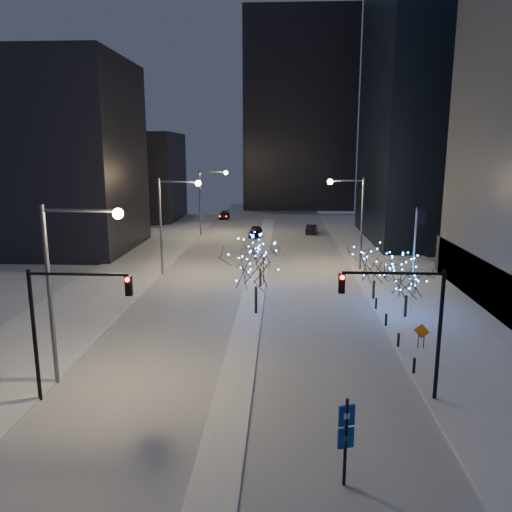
# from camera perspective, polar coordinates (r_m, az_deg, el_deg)

# --- Properties ---
(ground) EXTENTS (160.00, 160.00, 0.00)m
(ground) POSITION_cam_1_polar(r_m,az_deg,el_deg) (26.64, -2.83, -16.64)
(ground) COLOR silver
(ground) RESTS_ON ground
(road) EXTENTS (20.00, 130.00, 0.02)m
(road) POSITION_cam_1_polar(r_m,az_deg,el_deg) (59.69, 0.55, -0.39)
(road) COLOR #B0B5BF
(road) RESTS_ON ground
(median) EXTENTS (2.00, 80.00, 0.15)m
(median) POSITION_cam_1_polar(r_m,az_deg,el_deg) (54.81, 0.33, -1.44)
(median) COLOR silver
(median) RESTS_ON ground
(east_sidewalk) EXTENTS (10.00, 90.00, 0.15)m
(east_sidewalk) POSITION_cam_1_polar(r_m,az_deg,el_deg) (46.79, 18.46, -4.41)
(east_sidewalk) COLOR silver
(east_sidewalk) RESTS_ON ground
(west_sidewalk) EXTENTS (8.00, 90.00, 0.15)m
(west_sidewalk) POSITION_cam_1_polar(r_m,az_deg,el_deg) (48.00, -17.24, -3.92)
(west_sidewalk) COLOR silver
(west_sidewalk) RESTS_ON ground
(filler_west_near) EXTENTS (22.00, 18.00, 24.00)m
(filler_west_near) POSITION_cam_1_polar(r_m,az_deg,el_deg) (70.24, -23.12, 10.38)
(filler_west_near) COLOR black
(filler_west_near) RESTS_ON ground
(filler_west_far) EXTENTS (18.00, 16.00, 16.00)m
(filler_west_far) POSITION_cam_1_polar(r_m,az_deg,el_deg) (97.64, -14.13, 8.78)
(filler_west_far) COLOR black
(filler_west_far) RESTS_ON ground
(horizon_block) EXTENTS (24.00, 14.00, 42.00)m
(horizon_block) POSITION_cam_1_polar(r_m,az_deg,el_deg) (115.62, 4.93, 15.97)
(horizon_block) COLOR black
(horizon_block) RESTS_ON ground
(street_lamp_w_near) EXTENTS (4.40, 0.56, 10.00)m
(street_lamp_w_near) POSITION_cam_1_polar(r_m,az_deg,el_deg) (28.42, -20.78, -1.54)
(street_lamp_w_near) COLOR #595E66
(street_lamp_w_near) RESTS_ON ground
(street_lamp_w_mid) EXTENTS (4.40, 0.56, 10.00)m
(street_lamp_w_mid) POSITION_cam_1_polar(r_m,az_deg,el_deg) (51.93, -9.76, 4.85)
(street_lamp_w_mid) COLOR #595E66
(street_lamp_w_mid) RESTS_ON ground
(street_lamp_w_far) EXTENTS (4.40, 0.56, 10.00)m
(street_lamp_w_far) POSITION_cam_1_polar(r_m,az_deg,el_deg) (76.39, -5.65, 7.17)
(street_lamp_w_far) COLOR #595E66
(street_lamp_w_far) RESTS_ON ground
(street_lamp_east) EXTENTS (3.90, 0.56, 10.00)m
(street_lamp_east) POSITION_cam_1_polar(r_m,az_deg,el_deg) (54.17, 11.09, 5.03)
(street_lamp_east) COLOR #595E66
(street_lamp_east) RESTS_ON ground
(traffic_signal_west) EXTENTS (5.26, 0.43, 7.00)m
(traffic_signal_west) POSITION_cam_1_polar(r_m,az_deg,el_deg) (26.91, -21.23, -6.15)
(traffic_signal_west) COLOR black
(traffic_signal_west) RESTS_ON ground
(traffic_signal_east) EXTENTS (5.26, 0.43, 7.00)m
(traffic_signal_east) POSITION_cam_1_polar(r_m,az_deg,el_deg) (26.34, 17.14, -6.24)
(traffic_signal_east) COLOR black
(traffic_signal_east) RESTS_ON ground
(flagpoles) EXTENTS (1.35, 2.60, 8.00)m
(flagpoles) POSITION_cam_1_polar(r_m,az_deg,el_deg) (42.70, 17.72, 0.64)
(flagpoles) COLOR silver
(flagpoles) RESTS_ON east_sidewalk
(bollards) EXTENTS (0.16, 12.16, 0.90)m
(bollards) POSITION_cam_1_polar(r_m,az_deg,el_deg) (36.24, 15.27, -8.08)
(bollards) COLOR black
(bollards) RESTS_ON east_sidewalk
(car_near) EXTENTS (2.09, 4.81, 1.62)m
(car_near) POSITION_cam_1_polar(r_m,az_deg,el_deg) (75.66, -0.05, 2.85)
(car_near) COLOR black
(car_near) RESTS_ON ground
(car_mid) EXTENTS (2.20, 4.63, 1.47)m
(car_mid) POSITION_cam_1_polar(r_m,az_deg,el_deg) (78.85, 6.38, 3.08)
(car_mid) COLOR black
(car_mid) RESTS_ON ground
(car_far) EXTENTS (2.00, 4.69, 1.35)m
(car_far) POSITION_cam_1_polar(r_m,az_deg,el_deg) (96.14, -3.65, 4.68)
(car_far) COLOR black
(car_far) RESTS_ON ground
(holiday_tree_median_near) EXTENTS (5.82, 5.82, 6.22)m
(holiday_tree_median_near) POSITION_cam_1_polar(r_m,az_deg,el_deg) (38.69, -0.01, -0.89)
(holiday_tree_median_near) COLOR black
(holiday_tree_median_near) RESTS_ON median
(holiday_tree_median_far) EXTENTS (5.24, 5.24, 5.05)m
(holiday_tree_median_far) POSITION_cam_1_polar(r_m,az_deg,el_deg) (46.64, 0.51, 0.36)
(holiday_tree_median_far) COLOR black
(holiday_tree_median_far) RESTS_ON median
(holiday_tree_plaza_near) EXTENTS (4.04, 4.04, 4.74)m
(holiday_tree_plaza_near) POSITION_cam_1_polar(r_m,az_deg,el_deg) (39.77, 16.92, -2.44)
(holiday_tree_plaza_near) COLOR black
(holiday_tree_plaza_near) RESTS_ON east_sidewalk
(holiday_tree_plaza_far) EXTENTS (4.34, 4.34, 5.03)m
(holiday_tree_plaza_far) POSITION_cam_1_polar(r_m,az_deg,el_deg) (43.97, 13.44, -0.79)
(holiday_tree_plaza_far) COLOR black
(holiday_tree_plaza_far) RESTS_ON east_sidewalk
(wayfinding_sign) EXTENTS (0.64, 0.28, 3.65)m
(wayfinding_sign) POSITION_cam_1_polar(r_m,az_deg,el_deg) (20.36, 10.24, -19.29)
(wayfinding_sign) COLOR black
(wayfinding_sign) RESTS_ON ground
(construction_sign) EXTENTS (0.93, 0.46, 1.67)m
(construction_sign) POSITION_cam_1_polar(r_m,az_deg,el_deg) (34.35, 18.40, -8.41)
(construction_sign) COLOR black
(construction_sign) RESTS_ON east_sidewalk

